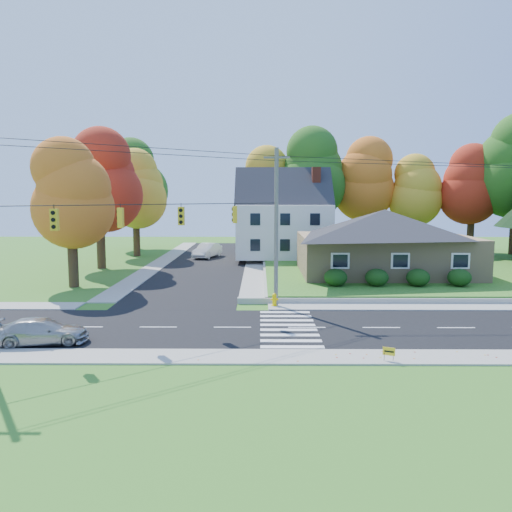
{
  "coord_description": "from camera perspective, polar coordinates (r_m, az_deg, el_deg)",
  "views": [
    {
      "loc": [
        -2.52,
        -26.12,
        7.04
      ],
      "look_at": [
        -2.8,
        8.0,
        2.92
      ],
      "focal_mm": 35.0,
      "sensor_mm": 36.0,
      "label": 1
    }
  ],
  "objects": [
    {
      "name": "tree_lot_4",
      "position": [
        63.1,
        23.54,
        7.48
      ],
      "size": [
        6.72,
        6.72,
        12.51
      ],
      "color": "#3F2A19",
      "rests_on": "lawn"
    },
    {
      "name": "ranch_house",
      "position": [
        43.58,
        14.44,
        1.7
      ],
      "size": [
        14.6,
        10.6,
        5.4
      ],
      "color": "tan",
      "rests_on": "lawn"
    },
    {
      "name": "traffic_infrastructure",
      "position": [
        27.64,
        5.39,
        2.93
      ],
      "size": [
        38.1,
        10.66,
        10.0
      ],
      "color": "#666059",
      "rests_on": "ground"
    },
    {
      "name": "tree_west_3",
      "position": [
        68.18,
        -13.68,
        8.44
      ],
      "size": [
        7.84,
        7.84,
        14.6
      ],
      "color": "#3F2A19",
      "rests_on": "ground"
    },
    {
      "name": "colonial_house",
      "position": [
        54.24,
        3.18,
        4.29
      ],
      "size": [
        10.4,
        8.4,
        9.6
      ],
      "color": "silver",
      "rests_on": "lawn"
    },
    {
      "name": "sidewalk_south",
      "position": [
        22.4,
        7.04,
        -11.38
      ],
      "size": [
        90.0,
        2.0,
        0.08
      ],
      "primitive_type": "cube",
      "color": "#9C9A90",
      "rests_on": "ground"
    },
    {
      "name": "yard_sign",
      "position": [
        22.27,
        14.95,
        -10.53
      ],
      "size": [
        0.49,
        0.25,
        0.65
      ],
      "color": "black",
      "rests_on": "ground"
    },
    {
      "name": "tree_west_1",
      "position": [
        50.57,
        -17.55,
        8.18
      ],
      "size": [
        7.28,
        7.28,
        13.56
      ],
      "color": "#3F2A19",
      "rests_on": "ground"
    },
    {
      "name": "tree_lot_2",
      "position": [
        61.44,
        12.36,
        8.53
      ],
      "size": [
        7.28,
        7.28,
        13.56
      ],
      "color": "#3F2A19",
      "rests_on": "lawn"
    },
    {
      "name": "tree_lot_3",
      "position": [
        61.96,
        18.0,
        7.13
      ],
      "size": [
        6.16,
        6.16,
        11.47
      ],
      "color": "#3F2A19",
      "rests_on": "lawn"
    },
    {
      "name": "tree_lot_1",
      "position": [
        59.54,
        6.84,
        9.32
      ],
      "size": [
        7.84,
        7.84,
        14.6
      ],
      "color": "#3F2A19",
      "rests_on": "lawn"
    },
    {
      "name": "lawn",
      "position": [
        50.08,
        18.52,
        -1.26
      ],
      "size": [
        30.0,
        30.0,
        0.5
      ],
      "primitive_type": "cube",
      "color": "#3D7923",
      "rests_on": "ground"
    },
    {
      "name": "tree_lot_0",
      "position": [
        60.14,
        0.97,
        8.1
      ],
      "size": [
        6.72,
        6.72,
        12.51
      ],
      "color": "#3F2A19",
      "rests_on": "lawn"
    },
    {
      "name": "road_main",
      "position": [
        27.17,
        5.83,
        -8.14
      ],
      "size": [
        90.0,
        8.0,
        0.02
      ],
      "primitive_type": "cube",
      "color": "black",
      "rests_on": "ground"
    },
    {
      "name": "white_car",
      "position": [
        57.21,
        -5.59,
        0.63
      ],
      "size": [
        3.13,
        5.25,
        1.63
      ],
      "primitive_type": "imported",
      "rotation": [
        0.0,
        0.0,
        -0.3
      ],
      "color": "silver",
      "rests_on": "road_cross"
    },
    {
      "name": "road_cross",
      "position": [
        52.88,
        -5.49,
        -0.78
      ],
      "size": [
        8.0,
        44.0,
        0.02
      ],
      "primitive_type": "cube",
      "color": "black",
      "rests_on": "ground"
    },
    {
      "name": "sidewalk_north",
      "position": [
        32.0,
        4.99,
        -5.77
      ],
      "size": [
        90.0,
        2.0,
        0.08
      ],
      "primitive_type": "cube",
      "color": "#9C9A90",
      "rests_on": "ground"
    },
    {
      "name": "tree_west_2",
      "position": [
        59.9,
        -13.64,
        7.43
      ],
      "size": [
        6.72,
        6.72,
        12.51
      ],
      "color": "#3F2A19",
      "rests_on": "ground"
    },
    {
      "name": "silver_sedan",
      "position": [
        26.07,
        -23.26,
        -7.9
      ],
      "size": [
        4.49,
        2.45,
        1.24
      ],
      "primitive_type": "imported",
      "rotation": [
        0.0,
        0.0,
        1.75
      ],
      "color": "#9C9C9C",
      "rests_on": "road_main"
    },
    {
      "name": "ground",
      "position": [
        27.17,
        5.83,
        -8.16
      ],
      "size": [
        120.0,
        120.0,
        0.0
      ],
      "primitive_type": "plane",
      "color": "#3D7923"
    },
    {
      "name": "fire_hydrant",
      "position": [
        31.92,
        2.12,
        -5.08
      ],
      "size": [
        0.5,
        0.39,
        0.88
      ],
      "color": "#F9CB00",
      "rests_on": "ground"
    },
    {
      "name": "tree_west_0",
      "position": [
        40.78,
        -20.48,
        6.62
      ],
      "size": [
        6.16,
        6.16,
        11.47
      ],
      "color": "#3F2A19",
      "rests_on": "ground"
    },
    {
      "name": "hedge_row",
      "position": [
        37.76,
        15.86,
        -2.37
      ],
      "size": [
        10.7,
        1.7,
        1.27
      ],
      "color": "#163A10",
      "rests_on": "lawn"
    }
  ]
}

